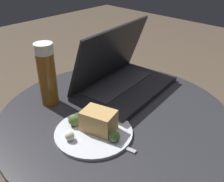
{
  "coord_description": "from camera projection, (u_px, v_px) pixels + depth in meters",
  "views": [
    {
      "loc": [
        -0.52,
        -0.48,
        0.97
      ],
      "look_at": [
        0.01,
        0.02,
        0.56
      ],
      "focal_mm": 42.0,
      "sensor_mm": 36.0,
      "label": 1
    }
  ],
  "objects": [
    {
      "name": "fork",
      "position": [
        100.0,
        138.0,
        0.74
      ],
      "size": [
        0.06,
        0.19,
        0.01
      ],
      "color": "#B2B2B7",
      "rests_on": "table"
    },
    {
      "name": "snack_plate",
      "position": [
        95.0,
        127.0,
        0.75
      ],
      "size": [
        0.23,
        0.23,
        0.07
      ],
      "color": "silver",
      "rests_on": "table"
    },
    {
      "name": "laptop",
      "position": [
        121.0,
        77.0,
        0.98
      ],
      "size": [
        0.4,
        0.28,
        0.24
      ],
      "color": "#232326",
      "rests_on": "table"
    },
    {
      "name": "beer_glass",
      "position": [
        47.0,
        74.0,
        0.86
      ],
      "size": [
        0.06,
        0.06,
        0.21
      ],
      "color": "brown",
      "rests_on": "table"
    },
    {
      "name": "table",
      "position": [
        115.0,
        144.0,
        0.92
      ],
      "size": [
        0.75,
        0.75,
        0.49
      ],
      "color": "#515156",
      "rests_on": "ground_plane"
    },
    {
      "name": "napkin",
      "position": [
        90.0,
        130.0,
        0.77
      ],
      "size": [
        0.16,
        0.12,
        0.0
      ],
      "color": "#B7332D",
      "rests_on": "table"
    }
  ]
}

